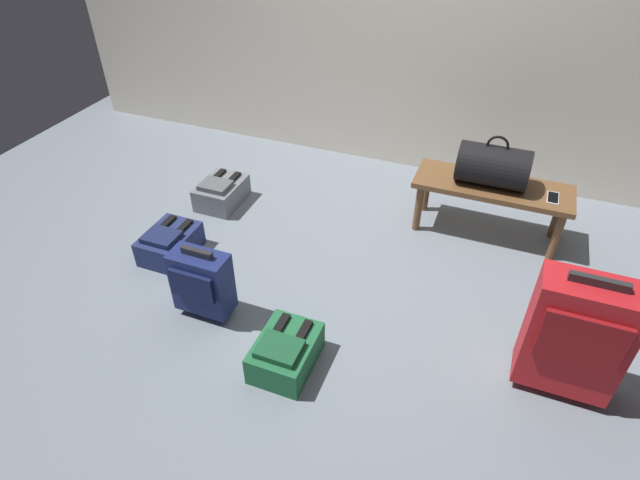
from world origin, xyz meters
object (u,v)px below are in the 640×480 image
at_px(duffel_bag_black, 493,166).
at_px(suitcase_upright_red, 576,335).
at_px(backpack_grey, 221,192).
at_px(bench, 492,192).
at_px(backpack_navy, 170,243).
at_px(backpack_green, 286,352).
at_px(suitcase_small_navy, 202,282).
at_px(cell_phone, 553,198).

relative_size(duffel_bag_black, suitcase_upright_red, 0.62).
bearing_deg(backpack_grey, duffel_bag_black, 10.49).
relative_size(bench, backpack_navy, 2.63).
bearing_deg(backpack_navy, backpack_green, -27.08).
xyz_separation_m(suitcase_upright_red, backpack_navy, (-2.36, 0.18, -0.27)).
bearing_deg(bench, suitcase_upright_red, -66.70).
distance_m(suitcase_small_navy, backpack_grey, 1.15).
distance_m(duffel_bag_black, suitcase_upright_red, 1.29).
xyz_separation_m(bench, cell_phone, (0.36, -0.04, 0.06)).
bearing_deg(suitcase_upright_red, duffel_bag_black, 114.52).
xyz_separation_m(suitcase_upright_red, backpack_grey, (-2.36, 0.83, -0.27)).
bearing_deg(cell_phone, suitcase_upright_red, -82.88).
height_order(backpack_grey, backpack_green, same).
distance_m(suitcase_small_navy, backpack_navy, 0.63).
distance_m(duffel_bag_black, suitcase_small_navy, 1.93).
xyz_separation_m(backpack_grey, backpack_green, (1.06, -1.20, 0.00)).
xyz_separation_m(cell_phone, backpack_navy, (-2.22, -0.95, -0.30)).
distance_m(cell_phone, backpack_green, 1.91).
relative_size(bench, cell_phone, 6.94).
relative_size(suitcase_small_navy, backpack_green, 1.21).
relative_size(bench, backpack_grey, 2.63).
bearing_deg(suitcase_small_navy, backpack_green, -16.52).
bearing_deg(suitcase_small_navy, bench, 45.03).
height_order(suitcase_upright_red, backpack_green, suitcase_upright_red).
bearing_deg(backpack_green, suitcase_upright_red, 15.90).
distance_m(duffel_bag_black, backpack_grey, 1.90).
distance_m(cell_phone, suitcase_small_navy, 2.18).
bearing_deg(suitcase_upright_red, bench, 113.30).
relative_size(suitcase_upright_red, backpack_grey, 1.86).
distance_m(bench, cell_phone, 0.37).
distance_m(backpack_navy, backpack_green, 1.20).
height_order(bench, cell_phone, cell_phone).
relative_size(backpack_grey, backpack_green, 1.00).
relative_size(suitcase_small_navy, backpack_navy, 1.21).
bearing_deg(suitcase_upright_red, suitcase_small_navy, -173.92).
bearing_deg(backpack_green, suitcase_small_navy, 163.48).
xyz_separation_m(suitcase_small_navy, backpack_green, (0.57, -0.17, -0.15)).
bearing_deg(backpack_grey, suitcase_small_navy, -64.51).
relative_size(suitcase_upright_red, backpack_green, 1.86).
height_order(bench, suitcase_small_navy, suitcase_small_navy).
height_order(cell_phone, backpack_grey, cell_phone).
height_order(duffel_bag_black, suitcase_upright_red, duffel_bag_black).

